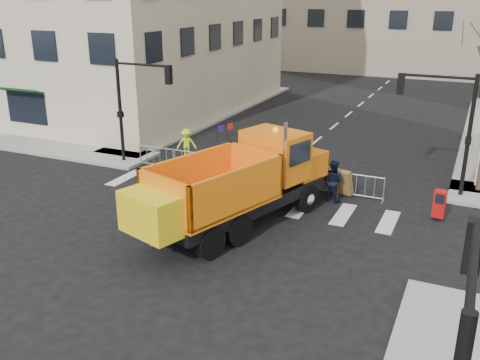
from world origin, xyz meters
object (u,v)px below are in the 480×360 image
at_px(cop_a, 308,173).
at_px(newspaper_box, 440,204).
at_px(cop_c, 315,177).
at_px(worker, 187,144).
at_px(plow_truck, 237,183).
at_px(cop_b, 333,181).

xyz_separation_m(cop_a, newspaper_box, (5.58, -0.50, -0.33)).
bearing_deg(cop_c, worker, -40.86).
relative_size(plow_truck, worker, 6.72).
bearing_deg(newspaper_box, cop_b, -178.11).
height_order(cop_a, newspaper_box, cop_a).
distance_m(plow_truck, worker, 8.87).
xyz_separation_m(cop_c, worker, (-7.73, 2.18, 0.05)).
relative_size(worker, newspaper_box, 1.45).
bearing_deg(cop_a, cop_b, 146.84).
relative_size(cop_b, newspaper_box, 1.66).
xyz_separation_m(cop_a, cop_c, (0.34, 0.00, -0.13)).
relative_size(cop_a, newspaper_box, 1.87).
bearing_deg(worker, newspaper_box, -38.85).
distance_m(plow_truck, cop_a, 4.63).
distance_m(plow_truck, cop_b, 4.98).
xyz_separation_m(cop_a, cop_b, (1.19, -0.20, -0.12)).
bearing_deg(cop_a, cop_c, 156.12).
relative_size(cop_c, worker, 1.13).
distance_m(cop_b, cop_c, 0.88).
bearing_deg(plow_truck, worker, 60.45).
xyz_separation_m(plow_truck, worker, (-5.96, 6.52, -0.84)).
bearing_deg(worker, plow_truck, -74.73).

